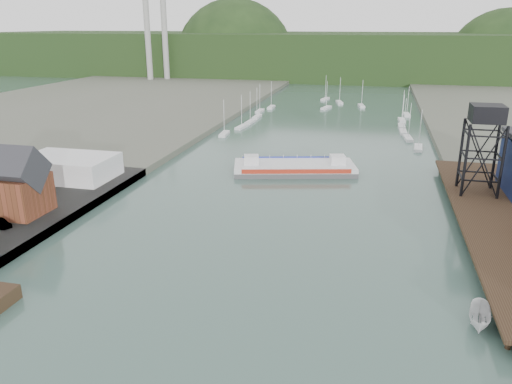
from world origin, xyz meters
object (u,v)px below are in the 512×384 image
at_px(lift_tower, 486,119).
at_px(motorboat, 480,318).
at_px(chain_ferry, 294,167).
at_px(harbor_building, 8,187).

height_order(lift_tower, motorboat, lift_tower).
relative_size(chain_ferry, motorboat, 4.78).
xyz_separation_m(harbor_building, motorboat, (70.80, -14.55, -4.94)).
bearing_deg(chain_ferry, motorboat, -75.87).
bearing_deg(motorboat, lift_tower, 91.90).
height_order(harbor_building, chain_ferry, harbor_building).
bearing_deg(harbor_building, motorboat, -11.61).
relative_size(harbor_building, chain_ferry, 0.43).
bearing_deg(lift_tower, harbor_building, -160.02).
xyz_separation_m(harbor_building, chain_ferry, (41.18, 40.19, -4.99)).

